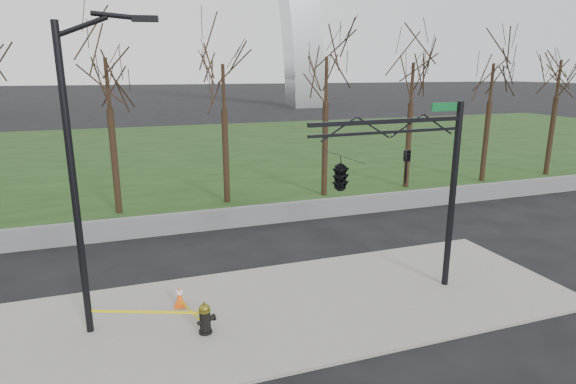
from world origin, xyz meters
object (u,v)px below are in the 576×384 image
object	(u,v)px
street_light	(81,162)
traffic_signal_mast	(364,171)
traffic_cone	(180,296)
fire_hydrant	(205,319)

from	to	relation	value
street_light	traffic_signal_mast	xyz separation A→B (m)	(7.36, -0.90, -0.55)
traffic_cone	street_light	xyz separation A→B (m)	(-2.22, -0.61, 4.27)
traffic_signal_mast	traffic_cone	bearing A→B (deg)	160.47
traffic_cone	street_light	size ratio (longest dim) A/B	0.08
traffic_cone	street_light	distance (m)	4.85
fire_hydrant	traffic_signal_mast	xyz separation A→B (m)	(4.66, 0.19, 3.64)
traffic_cone	traffic_signal_mast	world-z (taller)	traffic_signal_mast
street_light	traffic_signal_mast	size ratio (longest dim) A/B	1.37
fire_hydrant	traffic_cone	xyz separation A→B (m)	(-0.47, 1.69, -0.09)
traffic_cone	traffic_signal_mast	distance (m)	6.52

